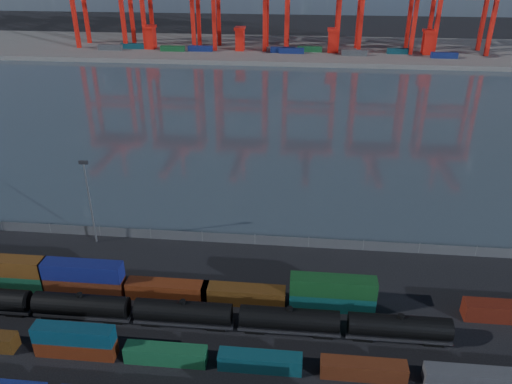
# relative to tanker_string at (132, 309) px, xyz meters

# --- Properties ---
(ground) EXTENTS (700.00, 700.00, 0.00)m
(ground) POSITION_rel_tanker_string_xyz_m (15.95, -5.12, -2.28)
(ground) COLOR black
(ground) RESTS_ON ground
(harbor_water) EXTENTS (700.00, 700.00, 0.00)m
(harbor_water) POSITION_rel_tanker_string_xyz_m (15.95, 99.88, -2.27)
(harbor_water) COLOR #313E47
(harbor_water) RESTS_ON ground
(far_quay) EXTENTS (700.00, 70.00, 2.00)m
(far_quay) POSITION_rel_tanker_string_xyz_m (15.95, 204.88, -1.28)
(far_quay) COLOR #514F4C
(far_quay) RESTS_ON ground
(container_row_mid) EXTENTS (140.40, 2.27, 4.83)m
(container_row_mid) POSITION_rel_tanker_string_xyz_m (17.66, -7.25, -0.87)
(container_row_mid) COLOR #46474B
(container_row_mid) RESTS_ON ground
(container_row_north) EXTENTS (142.53, 2.66, 5.67)m
(container_row_north) POSITION_rel_tanker_string_xyz_m (-2.73, 6.05, 0.01)
(container_row_north) COLOR #120F4E
(container_row_north) RESTS_ON ground
(tanker_string) EXTENTS (92.28, 3.18, 4.54)m
(tanker_string) POSITION_rel_tanker_string_xyz_m (0.00, 0.00, 0.00)
(tanker_string) COLOR black
(tanker_string) RESTS_ON ground
(waterfront_fence) EXTENTS (160.12, 0.12, 2.20)m
(waterfront_fence) POSITION_rel_tanker_string_xyz_m (15.95, 22.88, -1.28)
(waterfront_fence) COLOR #595B5E
(waterfront_fence) RESTS_ON ground
(yard_light_mast) EXTENTS (1.60, 0.40, 16.60)m
(yard_light_mast) POSITION_rel_tanker_string_xyz_m (-14.05, 20.88, 7.02)
(yard_light_mast) COLOR slate
(yard_light_mast) RESTS_ON ground
(quay_containers) EXTENTS (172.58, 10.99, 2.60)m
(quay_containers) POSITION_rel_tanker_string_xyz_m (4.95, 190.34, 1.02)
(quay_containers) COLOR navy
(quay_containers) RESTS_ON far_quay
(straddle_carriers) EXTENTS (140.00, 7.00, 11.10)m
(straddle_carriers) POSITION_rel_tanker_string_xyz_m (13.45, 194.88, 5.54)
(straddle_carriers) COLOR red
(straddle_carriers) RESTS_ON far_quay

